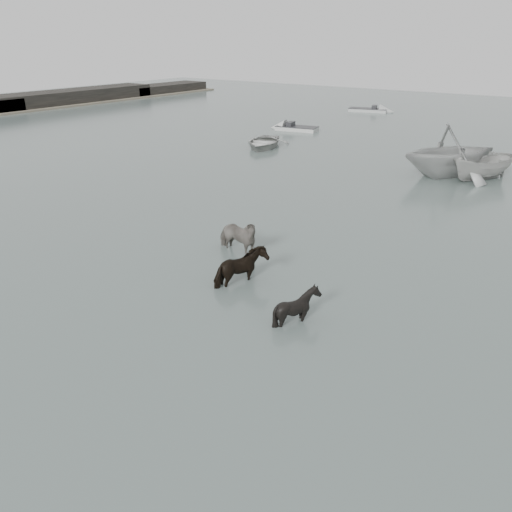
% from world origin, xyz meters
% --- Properties ---
extents(ground, '(140.00, 140.00, 0.00)m').
position_xyz_m(ground, '(0.00, 0.00, 0.00)').
color(ground, '#4C5A54').
rests_on(ground, ground).
extents(pony_pinto, '(2.09, 0.98, 1.75)m').
position_xyz_m(pony_pinto, '(-3.61, 3.18, 0.87)').
color(pony_pinto, black).
rests_on(pony_pinto, ground).
extents(pony_dark, '(1.58, 1.78, 1.63)m').
position_xyz_m(pony_dark, '(-1.77, 1.09, 0.81)').
color(pony_dark, black).
rests_on(pony_dark, ground).
extents(pony_black, '(1.64, 1.56, 1.44)m').
position_xyz_m(pony_black, '(1.05, 0.10, 0.72)').
color(pony_black, black).
rests_on(pony_black, ground).
extents(rowboat_lead, '(4.84, 5.64, 0.98)m').
position_xyz_m(rowboat_lead, '(-14.55, 20.60, 0.49)').
color(rowboat_lead, '#A7A8A3').
rests_on(rowboat_lead, ground).
extents(rowboat_trail, '(7.98, 8.15, 3.26)m').
position_xyz_m(rowboat_trail, '(-0.41, 20.06, 1.63)').
color(rowboat_trail, '#A6A8A5').
rests_on(rowboat_trail, ground).
extents(boat_small, '(3.63, 4.70, 1.72)m').
position_xyz_m(boat_small, '(1.50, 20.17, 0.86)').
color(boat_small, '#A5A5A1').
rests_on(boat_small, ground).
extents(skiff_outer, '(5.36, 2.51, 0.75)m').
position_xyz_m(skiff_outer, '(-16.37, 28.47, 0.38)').
color(skiff_outer, beige).
rests_on(skiff_outer, ground).
extents(skiff_far, '(6.05, 3.15, 0.75)m').
position_xyz_m(skiff_far, '(-16.33, 43.82, 0.38)').
color(skiff_far, '#AEB1AE').
rests_on(skiff_far, ground).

